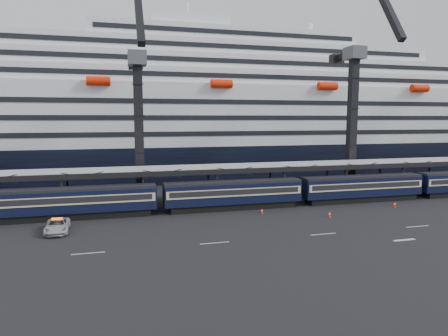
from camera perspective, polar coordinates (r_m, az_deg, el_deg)
The scene contains 12 objects.
ground at distance 49.03m, azimuth 13.78°, elevation -7.71°, with size 260.00×260.00×0.00m, color black.
lane_markings at distance 49.37m, azimuth 25.18°, elevation -8.08°, with size 111.00×4.27×0.02m.
train at distance 55.62m, azimuth 4.67°, elevation -3.45°, with size 133.05×3.00×4.05m.
canopy at distance 60.50m, azimuth 7.59°, elevation 0.28°, with size 130.00×6.25×5.53m.
cruise_ship at distance 90.21m, azimuth -0.79°, elevation 7.08°, with size 214.09×28.84×34.00m.
crane_dark_near at distance 60.19m, azimuth -12.08°, elevation 6.53°, with size 4.50×17.75×35.08m.
crane_dark_mid at distance 70.26m, azimuth 18.05°, elevation 7.56°, with size 4.50×18.24×39.64m.
pickup_truck at distance 47.54m, azimuth -22.72°, elevation -7.64°, with size 2.39×5.19×1.44m, color #A9ABB0.
traffic_cone_b at distance 49.51m, azimuth -23.07°, elevation -7.45°, with size 0.41×0.41×0.83m.
traffic_cone_c at distance 52.68m, azimuth 5.44°, elevation -6.09°, with size 0.37×0.37×0.74m.
traffic_cone_d at distance 52.25m, azimuth 14.84°, elevation -6.38°, with size 0.40×0.40×0.80m.
traffic_cone_e at distance 61.31m, azimuth 23.19°, elevation -4.75°, with size 0.39×0.39×0.77m.
Camera 1 is at (-22.96, -41.53, 12.35)m, focal length 32.00 mm.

